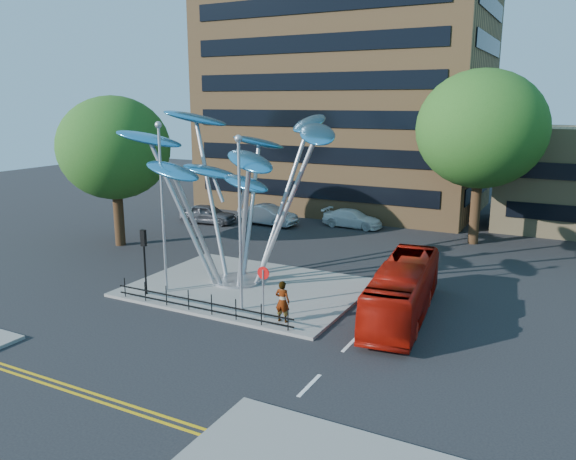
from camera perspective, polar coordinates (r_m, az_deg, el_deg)
The scene contains 18 objects.
ground at distance 25.43m, azimuth -9.35°, elevation -10.17°, with size 120.00×120.00×0.00m, color black.
traffic_island at distance 30.56m, azimuth -4.10°, elevation -5.87°, with size 12.00×9.00×0.15m, color slate.
double_yellow_near at distance 21.45m, azimuth -19.33°, elevation -15.35°, with size 40.00×0.12×0.01m, color gold.
double_yellow_far at distance 21.28m, azimuth -19.93°, elevation -15.64°, with size 40.00×0.12×0.01m, color gold.
brick_tower at distance 54.72m, azimuth 6.01°, elevation 18.22°, with size 25.00×15.00×30.00m, color olive.
tree_right at distance 41.09m, azimuth 19.04°, elevation 9.64°, with size 8.80×8.80×12.11m.
tree_left at distance 40.32m, azimuth -17.25°, elevation 7.94°, with size 7.60×7.60×10.32m.
leaf_sculpture at distance 30.23m, azimuth -5.36°, elevation 7.12°, with size 12.72×9.54×9.51m.
street_lamp_left at distance 29.33m, azimuth -12.69°, elevation 3.70°, with size 0.36×0.36×8.80m.
street_lamp_right at distance 26.04m, azimuth -4.92°, elevation 2.24°, with size 0.36×0.36×8.30m.
traffic_light_island at distance 29.48m, azimuth -14.42°, elevation -1.80°, with size 0.28×0.18×3.42m.
no_entry_sign_island at distance 25.71m, azimuth -2.53°, elevation -5.42°, with size 0.60×0.10×2.45m.
pedestrian_railing_front at distance 27.05m, azimuth -8.93°, elevation -7.46°, with size 10.00×0.06×1.00m.
red_bus at distance 26.87m, azimuth 11.57°, elevation -6.02°, with size 2.19×9.34×2.60m, color #951006.
pedestrian at distance 25.46m, azimuth -0.57°, elevation -7.27°, with size 0.70×0.46×1.93m, color gray.
parked_car_left at distance 46.95m, azimuth -8.14°, elevation 1.63°, with size 1.89×4.70×1.60m, color #45474D.
parked_car_mid at distance 45.95m, azimuth -2.05°, elevation 1.53°, with size 1.74×4.99×1.64m, color #AFB2B7.
parked_car_right at distance 45.43m, azimuth 6.56°, elevation 1.17°, with size 1.98×4.88×1.42m, color silver.
Camera 1 is at (14.29, -18.56, 9.91)m, focal length 35.00 mm.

